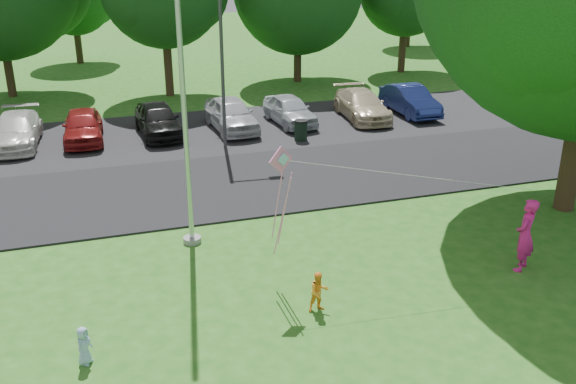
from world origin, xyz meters
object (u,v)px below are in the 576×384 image
object	(u,v)px
street_lamp	(229,46)
child_blue	(84,346)
woman	(525,235)
kite	(286,177)
flagpole	(183,96)
child_yellow	(319,292)
trash_can	(301,131)

from	to	relation	value
street_lamp	child_blue	world-z (taller)	street_lamp
woman	kite	distance (m)	6.37
flagpole	child_yellow	size ratio (longest dim) A/B	10.28
woman	child_blue	world-z (taller)	woman
trash_can	woman	distance (m)	12.26
kite	woman	bearing A→B (deg)	-28.63
street_lamp	woman	distance (m)	13.36
kite	child_yellow	bearing A→B (deg)	-92.93
street_lamp	woman	bearing A→B (deg)	-63.50
flagpole	child_yellow	bearing A→B (deg)	-63.58
street_lamp	kite	distance (m)	11.18
flagpole	trash_can	world-z (taller)	flagpole
flagpole	child_blue	size ratio (longest dim) A/B	12.05
child_yellow	kite	xyz separation A→B (m)	(-0.37, 1.28, 2.36)
woman	child_yellow	distance (m)	5.66
trash_can	child_blue	distance (m)	15.57
trash_can	kite	world-z (taller)	kite
kite	child_blue	bearing A→B (deg)	-179.25
flagpole	street_lamp	world-z (taller)	flagpole
trash_can	woman	bearing A→B (deg)	-81.24
woman	street_lamp	bearing A→B (deg)	-106.72
woman	kite	size ratio (longest dim) A/B	0.30
trash_can	child_blue	world-z (taller)	trash_can
trash_can	kite	distance (m)	12.06
woman	child_yellow	bearing A→B (deg)	-35.87
flagpole	trash_can	xyz separation A→B (m)	(5.93, 8.00, -3.71)
trash_can	kite	bearing A→B (deg)	-110.49
woman	trash_can	bearing A→B (deg)	-119.63
flagpole	trash_can	bearing A→B (deg)	53.44
child_blue	trash_can	bearing A→B (deg)	-4.35
flagpole	street_lamp	xyz separation A→B (m)	(3.00, 7.98, -0.10)
flagpole	street_lamp	size ratio (longest dim) A/B	1.48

